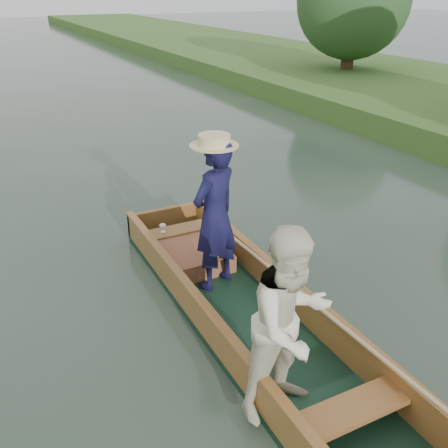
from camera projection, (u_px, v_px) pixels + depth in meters
name	position (u px, v px, depth m)	size (l,w,h in m)	color
ground	(249.00, 327.00, 5.28)	(120.00, 120.00, 0.00)	#283D30
trees_far	(52.00, 21.00, 10.45)	(23.17, 14.46, 4.64)	#47331E
punt	(247.00, 286.00, 4.88)	(1.31, 5.00, 1.86)	black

